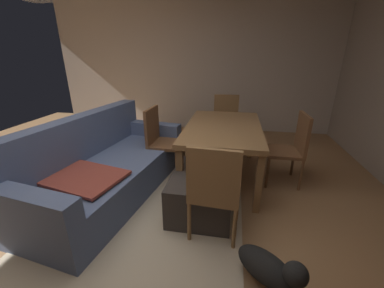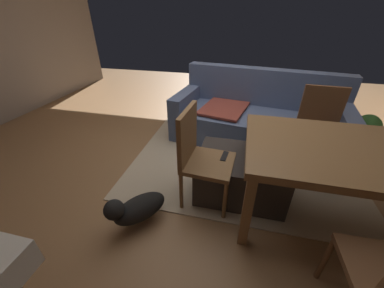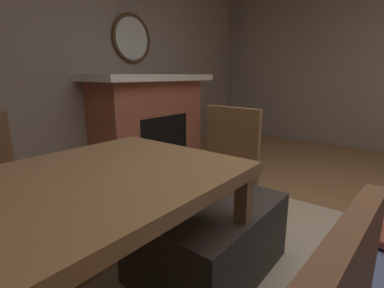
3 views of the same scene
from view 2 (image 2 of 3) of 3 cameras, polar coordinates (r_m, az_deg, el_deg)
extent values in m
plane|color=olive|center=(2.89, 3.89, -3.10)|extent=(8.46, 8.46, 0.00)
cube|color=tan|center=(2.86, 12.39, -4.11)|extent=(2.60, 2.00, 0.01)
cube|color=#4C5B7F|center=(3.26, 15.81, 4.16)|extent=(2.35, 1.29, 0.42)
cube|color=#4C5B7F|center=(3.45, 17.85, 13.74)|extent=(2.24, 0.53, 0.51)
cube|color=#4C5B7F|center=(3.23, 34.85, 5.42)|extent=(0.32, 0.99, 0.20)
cube|color=#4C5B7F|center=(3.36, -1.20, 11.97)|extent=(0.32, 0.99, 0.20)
cube|color=brown|center=(3.22, 8.50, 9.41)|extent=(0.72, 0.93, 0.03)
cube|color=#2D2826|center=(2.28, 12.35, -7.78)|extent=(0.84, 0.63, 0.43)
cube|color=black|center=(2.11, 8.31, -3.24)|extent=(0.07, 0.16, 0.02)
cube|color=brown|center=(2.06, 36.22, -1.78)|extent=(1.59, 0.96, 0.06)
cube|color=brown|center=(2.42, 14.31, -1.96)|extent=(0.07, 0.07, 0.68)
cube|color=brown|center=(1.77, 13.86, -16.58)|extent=(0.07, 0.07, 0.68)
cube|color=brown|center=(2.03, 4.30, -4.92)|extent=(0.47, 0.47, 0.04)
cube|color=brown|center=(1.94, -1.17, 2.33)|extent=(0.07, 0.44, 0.48)
cylinder|color=brown|center=(2.30, 10.13, -7.44)|extent=(0.04, 0.04, 0.41)
cylinder|color=brown|center=(2.01, 8.41, -14.32)|extent=(0.04, 0.04, 0.41)
cylinder|color=brown|center=(2.36, 0.47, -5.78)|extent=(0.04, 0.04, 0.41)
cylinder|color=brown|center=(2.07, -2.78, -12.13)|extent=(0.04, 0.04, 0.41)
cylinder|color=brown|center=(1.88, 30.91, -24.02)|extent=(0.04, 0.04, 0.41)
cube|color=brown|center=(2.82, 29.60, 1.80)|extent=(0.46, 0.46, 0.04)
cube|color=brown|center=(2.91, 30.25, 8.12)|extent=(0.44, 0.06, 0.48)
cylinder|color=brown|center=(2.82, 32.99, -4.71)|extent=(0.04, 0.04, 0.41)
cylinder|color=brown|center=(2.71, 25.06, -3.70)|extent=(0.04, 0.04, 0.41)
cylinder|color=brown|center=(3.15, 31.41, -0.60)|extent=(0.04, 0.04, 0.41)
cylinder|color=brown|center=(3.05, 24.31, 0.44)|extent=(0.04, 0.04, 0.41)
cylinder|color=beige|center=(3.87, 37.32, 0.75)|extent=(0.23, 0.23, 0.15)
ellipsoid|color=#387233|center=(3.80, 38.28, 3.39)|extent=(0.32, 0.32, 0.35)
ellipsoid|color=black|center=(2.04, -13.11, -15.71)|extent=(0.46, 0.50, 0.22)
sphere|color=black|center=(1.92, -19.35, -15.61)|extent=(0.16, 0.16, 0.16)
camera|label=1|loc=(2.59, -45.11, 22.78)|focal=22.00mm
camera|label=3|loc=(3.01, 40.64, 15.02)|focal=26.72mm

